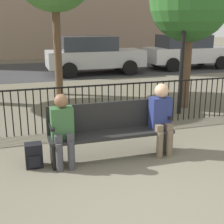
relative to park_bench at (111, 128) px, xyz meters
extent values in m
plane|color=#605B4C|center=(0.00, -1.70, -0.50)|extent=(80.00, 80.00, 0.00)
cube|color=black|center=(0.00, -0.08, -0.08)|extent=(2.06, 0.45, 0.05)
cube|color=black|center=(0.00, 0.11, 0.18)|extent=(2.06, 0.05, 0.47)
cube|color=black|center=(-0.97, -0.08, -0.30)|extent=(0.06, 0.38, 0.40)
cube|color=black|center=(0.97, -0.08, -0.30)|extent=(0.06, 0.38, 0.40)
cube|color=black|center=(-0.97, -0.08, 0.15)|extent=(0.06, 0.38, 0.04)
cube|color=black|center=(0.97, -0.08, 0.15)|extent=(0.06, 0.38, 0.04)
cylinder|color=#3D3D42|center=(-0.90, -0.30, -0.28)|extent=(0.11, 0.11, 0.45)
cylinder|color=#3D3D42|center=(-0.72, -0.30, -0.28)|extent=(0.11, 0.11, 0.45)
cube|color=#3D3D42|center=(-0.90, -0.20, 0.00)|extent=(0.11, 0.20, 0.12)
cube|color=#3D3D42|center=(-0.72, -0.20, 0.00)|extent=(0.11, 0.20, 0.12)
cube|color=#335B33|center=(-0.81, -0.08, 0.19)|extent=(0.34, 0.22, 0.49)
sphere|color=brown|center=(-0.81, -0.10, 0.55)|extent=(0.21, 0.21, 0.21)
cylinder|color=brown|center=(0.76, -0.30, -0.28)|extent=(0.11, 0.11, 0.45)
cylinder|color=brown|center=(0.94, -0.30, -0.28)|extent=(0.11, 0.11, 0.45)
cube|color=brown|center=(0.76, -0.20, 0.00)|extent=(0.11, 0.20, 0.12)
cube|color=brown|center=(0.94, -0.20, 0.00)|extent=(0.11, 0.20, 0.12)
cube|color=navy|center=(0.85, -0.08, 0.21)|extent=(0.34, 0.22, 0.53)
sphere|color=tan|center=(0.85, -0.10, 0.60)|extent=(0.23, 0.23, 0.23)
cube|color=black|center=(-1.26, -0.03, -0.31)|extent=(0.26, 0.20, 0.39)
cube|color=black|center=(-1.26, -0.15, -0.37)|extent=(0.18, 0.04, 0.17)
cylinder|color=black|center=(-1.70, 1.47, -0.03)|extent=(0.02, 0.02, 0.95)
cylinder|color=black|center=(-1.56, 1.47, -0.03)|extent=(0.02, 0.02, 0.95)
cylinder|color=black|center=(-1.42, 1.47, -0.03)|extent=(0.02, 0.02, 0.95)
cylinder|color=black|center=(-1.28, 1.47, -0.03)|extent=(0.02, 0.02, 0.95)
cylinder|color=black|center=(-1.14, 1.47, -0.03)|extent=(0.02, 0.02, 0.95)
cylinder|color=black|center=(-1.00, 1.47, -0.03)|extent=(0.02, 0.02, 0.95)
cylinder|color=black|center=(-0.86, 1.47, -0.03)|extent=(0.02, 0.02, 0.95)
cylinder|color=black|center=(-0.72, 1.47, -0.03)|extent=(0.02, 0.02, 0.95)
cylinder|color=black|center=(-0.58, 1.47, -0.03)|extent=(0.02, 0.02, 0.95)
cylinder|color=black|center=(-0.44, 1.47, -0.03)|extent=(0.02, 0.02, 0.95)
cylinder|color=black|center=(-0.30, 1.47, -0.03)|extent=(0.02, 0.02, 0.95)
cylinder|color=black|center=(-0.16, 1.47, -0.03)|extent=(0.02, 0.02, 0.95)
cylinder|color=black|center=(-0.02, 1.47, -0.03)|extent=(0.02, 0.02, 0.95)
cylinder|color=black|center=(0.12, 1.47, -0.03)|extent=(0.02, 0.02, 0.95)
cylinder|color=black|center=(0.26, 1.47, -0.03)|extent=(0.02, 0.02, 0.95)
cylinder|color=black|center=(0.40, 1.47, -0.03)|extent=(0.02, 0.02, 0.95)
cylinder|color=black|center=(0.54, 1.47, -0.03)|extent=(0.02, 0.02, 0.95)
cylinder|color=black|center=(0.68, 1.47, -0.03)|extent=(0.02, 0.02, 0.95)
cylinder|color=black|center=(0.82, 1.47, -0.03)|extent=(0.02, 0.02, 0.95)
cylinder|color=black|center=(0.96, 1.47, -0.03)|extent=(0.02, 0.02, 0.95)
cylinder|color=black|center=(1.10, 1.47, -0.03)|extent=(0.02, 0.02, 0.95)
cylinder|color=black|center=(1.24, 1.47, -0.03)|extent=(0.02, 0.02, 0.95)
cylinder|color=black|center=(1.38, 1.47, -0.03)|extent=(0.02, 0.02, 0.95)
cylinder|color=black|center=(1.52, 1.47, -0.03)|extent=(0.02, 0.02, 0.95)
cylinder|color=black|center=(1.66, 1.47, -0.03)|extent=(0.02, 0.02, 0.95)
cylinder|color=black|center=(1.80, 1.47, -0.03)|extent=(0.02, 0.02, 0.95)
cylinder|color=black|center=(1.94, 1.47, -0.03)|extent=(0.02, 0.02, 0.95)
cylinder|color=black|center=(2.08, 1.47, -0.03)|extent=(0.02, 0.02, 0.95)
cylinder|color=black|center=(2.22, 1.47, -0.03)|extent=(0.02, 0.02, 0.95)
cylinder|color=black|center=(2.36, 1.47, -0.03)|extent=(0.02, 0.02, 0.95)
cylinder|color=black|center=(2.50, 1.47, -0.03)|extent=(0.02, 0.02, 0.95)
cylinder|color=black|center=(2.64, 1.47, -0.03)|extent=(0.02, 0.02, 0.95)
cylinder|color=black|center=(2.78, 1.47, -0.03)|extent=(0.02, 0.02, 0.95)
cylinder|color=black|center=(2.92, 1.47, -0.03)|extent=(0.02, 0.02, 0.95)
cylinder|color=black|center=(3.06, 1.47, -0.03)|extent=(0.02, 0.02, 0.95)
cylinder|color=black|center=(3.20, 1.47, -0.03)|extent=(0.02, 0.02, 0.95)
cube|color=black|center=(0.00, 1.47, 0.43)|extent=(9.00, 0.03, 0.03)
cylinder|color=brown|center=(2.79, 2.48, 0.57)|extent=(0.26, 0.26, 2.15)
sphere|color=#2D6628|center=(2.79, 2.48, 2.20)|extent=(2.01, 2.01, 2.01)
cylinder|color=brown|center=(-0.16, 5.02, 1.00)|extent=(0.24, 0.24, 3.01)
cylinder|color=black|center=(2.37, 1.96, 1.38)|extent=(0.10, 0.10, 3.77)
cube|color=#333335|center=(0.00, 10.30, -0.50)|extent=(24.00, 6.00, 0.01)
cube|color=silver|center=(6.76, 9.04, 0.17)|extent=(4.20, 1.70, 0.70)
cube|color=#2D333D|center=(6.44, 9.04, 0.82)|extent=(2.31, 1.56, 0.60)
cylinder|color=black|center=(8.06, 8.17, -0.18)|extent=(0.64, 0.20, 0.64)
cylinder|color=black|center=(8.06, 9.91, -0.18)|extent=(0.64, 0.20, 0.64)
cylinder|color=black|center=(5.45, 8.17, -0.18)|extent=(0.64, 0.20, 0.64)
cylinder|color=black|center=(5.45, 9.91, -0.18)|extent=(0.64, 0.20, 0.64)
cube|color=#B7B7BC|center=(1.95, 8.73, 0.17)|extent=(4.20, 1.70, 0.70)
cube|color=#2D333D|center=(1.63, 8.73, 0.82)|extent=(2.31, 1.56, 0.60)
cylinder|color=black|center=(3.25, 7.86, -0.18)|extent=(0.64, 0.20, 0.64)
cylinder|color=black|center=(3.25, 9.60, -0.18)|extent=(0.64, 0.20, 0.64)
cylinder|color=black|center=(0.64, 7.86, -0.18)|extent=(0.64, 0.20, 0.64)
cylinder|color=black|center=(0.64, 9.60, -0.18)|extent=(0.64, 0.20, 0.64)
camera|label=1|loc=(-1.41, -4.67, 1.68)|focal=50.00mm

